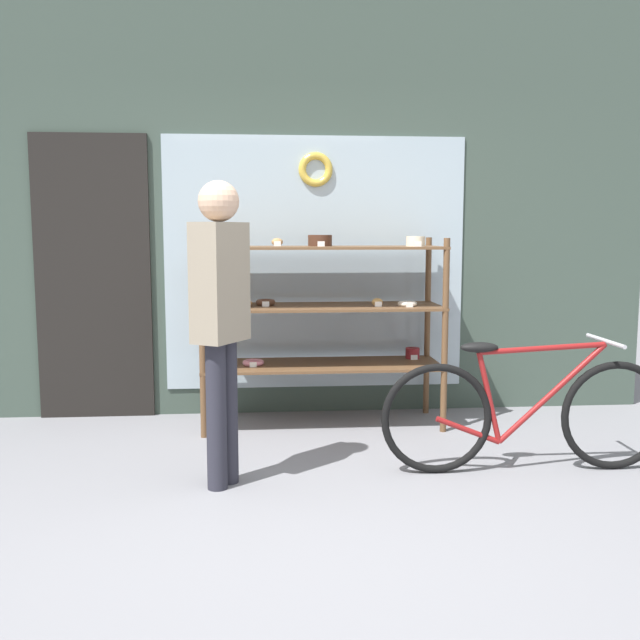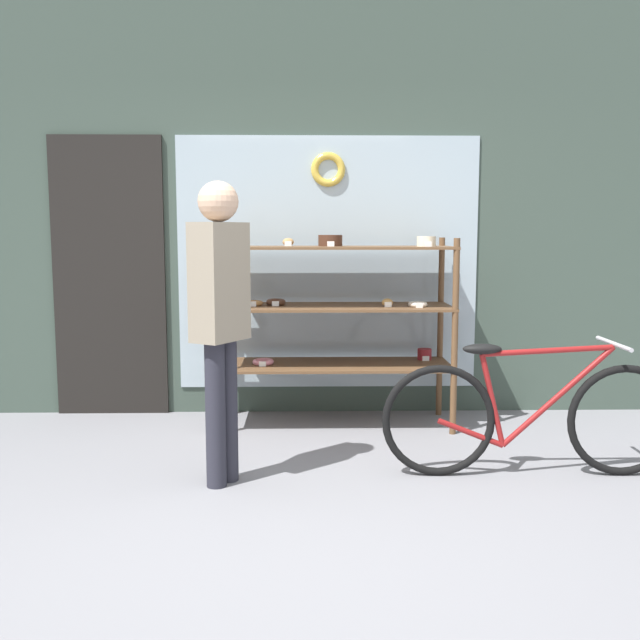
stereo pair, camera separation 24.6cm
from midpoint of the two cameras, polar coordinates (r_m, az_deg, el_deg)
The scene contains 5 objects.
ground_plane at distance 3.38m, azimuth -2.88°, elevation -17.15°, with size 30.00×30.00×0.00m, color gray.
storefront_facade at distance 5.46m, azimuth -4.24°, elevation 10.70°, with size 5.57×0.13×3.57m.
display_case at distance 5.07m, azimuth -1.13°, elevation 0.95°, with size 1.70×0.57×1.37m.
bicycle at distance 4.29m, azimuth 14.53°, elevation -7.20°, with size 1.70×0.46×0.78m.
pedestrian at distance 3.86m, azimuth -9.79°, elevation 0.84°, with size 0.32×0.37×1.66m.
Camera 1 is at (-0.22, -3.08, 1.39)m, focal length 40.00 mm.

